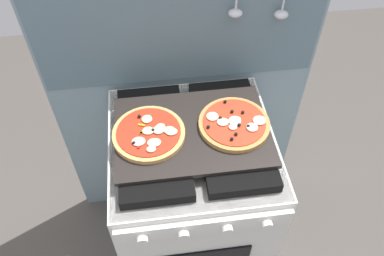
{
  "coord_description": "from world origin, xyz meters",
  "views": [
    {
      "loc": [
        -0.12,
        -0.89,
        1.96
      ],
      "look_at": [
        0.0,
        0.0,
        0.93
      ],
      "focal_mm": 36.84,
      "sensor_mm": 36.0,
      "label": 1
    }
  ],
  "objects_px": {
    "stove": "(192,200)",
    "baking_tray": "(192,131)",
    "pizza_left": "(149,133)",
    "pizza_right": "(234,123)"
  },
  "relations": [
    {
      "from": "baking_tray",
      "to": "stove",
      "type": "bearing_deg",
      "value": -90.0
    },
    {
      "from": "baking_tray",
      "to": "pizza_left",
      "type": "xyz_separation_m",
      "value": [
        -0.15,
        -0.01,
        0.02
      ]
    },
    {
      "from": "pizza_left",
      "to": "stove",
      "type": "bearing_deg",
      "value": 1.96
    },
    {
      "from": "stove",
      "to": "pizza_right",
      "type": "distance_m",
      "value": 0.5
    },
    {
      "from": "stove",
      "to": "baking_tray",
      "type": "relative_size",
      "value": 1.67
    },
    {
      "from": "pizza_right",
      "to": "baking_tray",
      "type": "bearing_deg",
      "value": -179.64
    },
    {
      "from": "pizza_left",
      "to": "pizza_right",
      "type": "height_order",
      "value": "same"
    },
    {
      "from": "pizza_left",
      "to": "pizza_right",
      "type": "xyz_separation_m",
      "value": [
        0.3,
        0.01,
        0.0
      ]
    },
    {
      "from": "stove",
      "to": "pizza_left",
      "type": "relative_size",
      "value": 3.59
    },
    {
      "from": "stove",
      "to": "baking_tray",
      "type": "xyz_separation_m",
      "value": [
        0.0,
        0.0,
        0.46
      ]
    }
  ]
}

